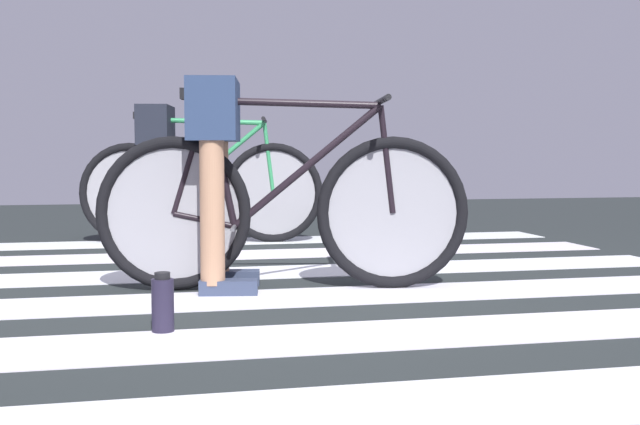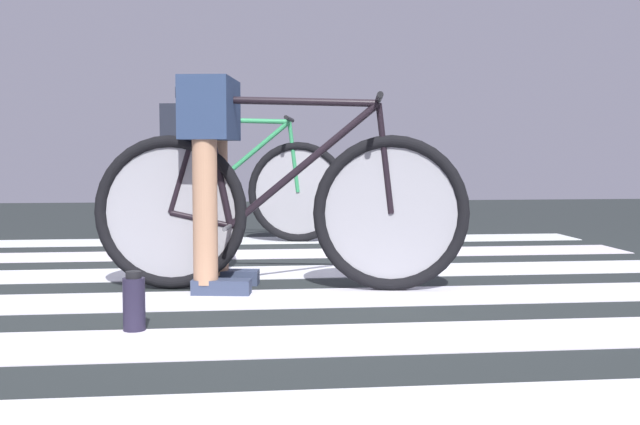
{
  "view_description": "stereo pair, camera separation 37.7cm",
  "coord_description": "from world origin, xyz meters",
  "px_view_note": "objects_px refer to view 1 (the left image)",
  "views": [
    {
      "loc": [
        -0.44,
        -3.29,
        0.65
      ],
      "look_at": [
        0.35,
        0.38,
        0.37
      ],
      "focal_mm": 43.36,
      "sensor_mm": 36.0,
      "label": 1
    },
    {
      "loc": [
        -0.06,
        -3.29,
        0.65
      ],
      "look_at": [
        0.35,
        0.38,
        0.37
      ],
      "focal_mm": 43.36,
      "sensor_mm": 36.0,
      "label": 2
    }
  ],
  "objects_px": {
    "bicycle_1_of_2": "(283,207)",
    "bicycle_2_of_2": "(201,189)",
    "cyclist_2_of_2": "(157,154)",
    "cyclist_1_of_2": "(215,155)",
    "water_bottle": "(163,304)"
  },
  "relations": [
    {
      "from": "cyclist_1_of_2",
      "to": "bicycle_1_of_2",
      "type": "bearing_deg",
      "value": 0.0
    },
    {
      "from": "cyclist_1_of_2",
      "to": "water_bottle",
      "type": "bearing_deg",
      "value": -97.92
    },
    {
      "from": "water_bottle",
      "to": "cyclist_1_of_2",
      "type": "bearing_deg",
      "value": 72.92
    },
    {
      "from": "cyclist_2_of_2",
      "to": "bicycle_2_of_2",
      "type": "bearing_deg",
      "value": 0.0
    },
    {
      "from": "bicycle_2_of_2",
      "to": "cyclist_2_of_2",
      "type": "distance_m",
      "value": 0.4
    },
    {
      "from": "bicycle_1_of_2",
      "to": "water_bottle",
      "type": "bearing_deg",
      "value": -116.58
    },
    {
      "from": "bicycle_1_of_2",
      "to": "water_bottle",
      "type": "height_order",
      "value": "bicycle_1_of_2"
    },
    {
      "from": "cyclist_1_of_2",
      "to": "water_bottle",
      "type": "xyz_separation_m",
      "value": [
        -0.25,
        -0.83,
        -0.53
      ]
    },
    {
      "from": "cyclist_1_of_2",
      "to": "water_bottle",
      "type": "height_order",
      "value": "cyclist_1_of_2"
    },
    {
      "from": "cyclist_1_of_2",
      "to": "bicycle_2_of_2",
      "type": "bearing_deg",
      "value": 97.78
    },
    {
      "from": "bicycle_1_of_2",
      "to": "cyclist_1_of_2",
      "type": "bearing_deg",
      "value": -180.0
    },
    {
      "from": "bicycle_1_of_2",
      "to": "water_bottle",
      "type": "xyz_separation_m",
      "value": [
        -0.56,
        -0.78,
        -0.28
      ]
    },
    {
      "from": "bicycle_1_of_2",
      "to": "bicycle_2_of_2",
      "type": "relative_size",
      "value": 1.0
    },
    {
      "from": "cyclist_1_of_2",
      "to": "cyclist_2_of_2",
      "type": "bearing_deg",
      "value": 106.4
    },
    {
      "from": "cyclist_1_of_2",
      "to": "water_bottle",
      "type": "distance_m",
      "value": 1.02
    }
  ]
}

